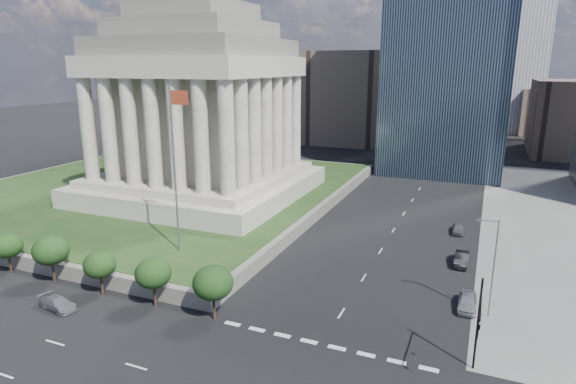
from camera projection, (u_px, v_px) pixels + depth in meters
The scene contains 15 objects.
ground at pixel (435, 165), 119.17m from camera, with size 500.00×500.00×0.00m, color black.
plaza_terrace at pixel (159, 190), 91.30m from camera, with size 66.00×70.00×1.80m, color #646056.
plaza_lawn at pixel (159, 185), 91.06m from camera, with size 64.00×68.00×0.10m, color #1B3817.
war_memorial at pixel (197, 81), 80.15m from camera, with size 34.00×34.00×39.00m, color gray, non-canonical shape.
flagpole at pixel (175, 161), 56.32m from camera, with size 2.52×0.24×20.00m.
tree_row at pixel (29, 254), 55.13m from camera, with size 53.00×4.00×6.00m, color black, non-canonical shape.
midrise_glass at pixel (452, 37), 106.29m from camera, with size 26.00×26.00×60.00m, color black.
building_filler_ne at pixel (571, 118), 131.32m from camera, with size 20.00×30.00×20.00m, color brown.
building_filler_nw at pixel (352, 97), 153.58m from camera, with size 24.00×30.00×28.00m, color brown.
traffic_signal_ne at pixel (479, 321), 36.26m from camera, with size 0.30×5.74×8.00m.
street_lamp_north at pixel (492, 263), 45.91m from camera, with size 2.13×0.22×10.00m.
suv_grey at pixel (58, 303), 48.57m from camera, with size 4.43×1.80×1.29m, color slate.
parked_sedan_near at pixel (467, 302), 48.61m from camera, with size 4.56×1.84×1.55m, color gray.
parked_sedan_mid at pixel (462, 259), 59.37m from camera, with size 1.62×4.64×1.53m, color black.
parked_sedan_far at pixel (458, 229), 70.55m from camera, with size 4.08×1.64×1.39m, color #525359.
Camera 1 is at (11.89, -21.89, 23.96)m, focal length 30.00 mm.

